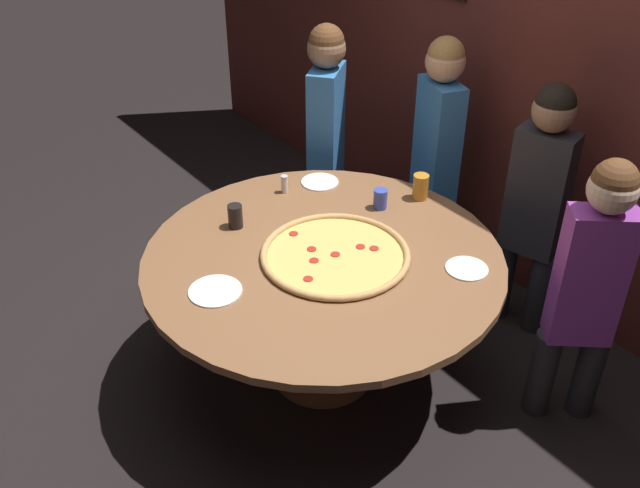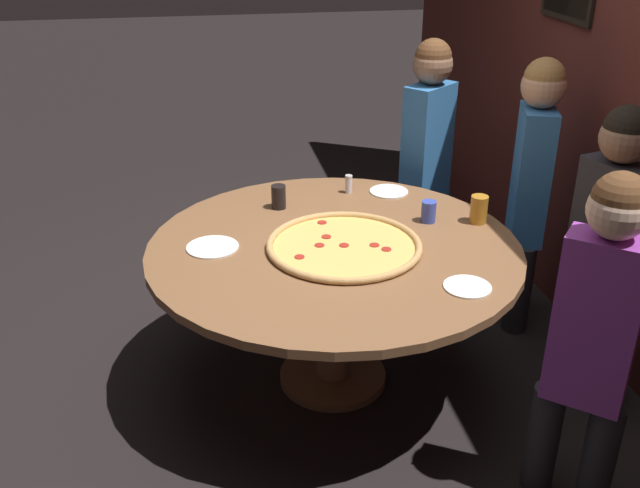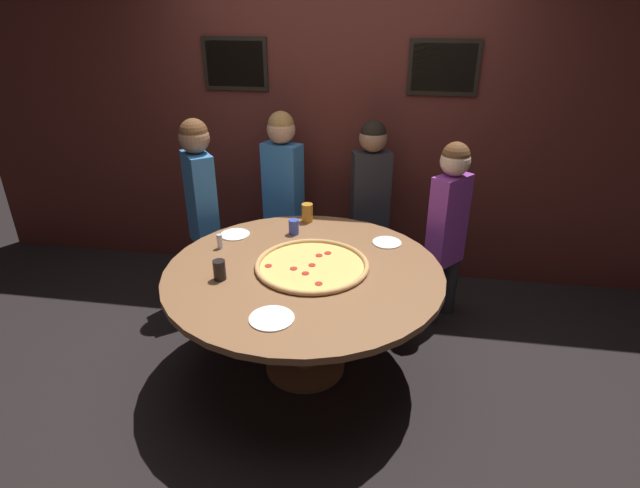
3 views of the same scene
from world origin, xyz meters
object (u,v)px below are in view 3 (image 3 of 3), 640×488
object	(u,v)px
diner_side_left	(283,191)
diner_far_left	(201,203)
drink_cup_far_left	(307,213)
diner_far_right	(448,224)
white_plate_left_side	(235,234)
condiment_shaker	(220,241)
white_plate_far_back	(387,242)
dining_table	(304,287)
white_plate_beside_cup	(272,318)
drink_cup_near_left	(219,270)
diner_centre_back	(370,198)
drink_cup_near_right	(294,227)
giant_pizza	(312,265)

from	to	relation	value
diner_side_left	diner_far_left	distance (m)	0.66
drink_cup_far_left	diner_far_right	xyz separation A→B (m)	(1.00, 0.03, -0.04)
white_plate_left_side	condiment_shaker	distance (m)	0.22
white_plate_far_back	diner_far_right	size ratio (longest dim) A/B	0.14
dining_table	white_plate_beside_cup	distance (m)	0.56
drink_cup_near_left	drink_cup_far_left	distance (m)	0.98
dining_table	diner_side_left	distance (m)	1.19
diner_centre_back	drink_cup_far_left	bearing A→B (deg)	27.31
white_plate_beside_cup	diner_centre_back	bearing A→B (deg)	77.06
diner_side_left	diner_far_right	xyz separation A→B (m)	(1.27, -0.35, -0.05)
white_plate_left_side	diner_far_left	size ratio (longest dim) A/B	0.14
diner_side_left	diner_far_right	world-z (taller)	diner_side_left
white_plate_left_side	condiment_shaker	xyz separation A→B (m)	(-0.03, -0.21, 0.05)
drink_cup_near_right	diner_side_left	world-z (taller)	diner_side_left
dining_table	diner_centre_back	world-z (taller)	diner_centre_back
drink_cup_far_left	diner_far_left	distance (m)	0.81
drink_cup_far_left	diner_side_left	distance (m)	0.47
diner_far_left	drink_cup_near_right	bearing A→B (deg)	-145.58
drink_cup_far_left	white_plate_beside_cup	xyz separation A→B (m)	(0.05, -1.26, -0.06)
white_plate_beside_cup	diner_far_right	bearing A→B (deg)	53.56
drink_cup_near_right	diner_far_right	xyz separation A→B (m)	(1.06, 0.26, -0.02)
white_plate_far_back	white_plate_left_side	bearing A→B (deg)	-177.88
drink_cup_far_left	diner_side_left	bearing A→B (deg)	124.75
drink_cup_far_left	condiment_shaker	distance (m)	0.71
giant_pizza	diner_far_right	world-z (taller)	diner_far_right
condiment_shaker	diner_far_left	xyz separation A→B (m)	(-0.33, 0.53, 0.04)
giant_pizza	white_plate_beside_cup	bearing A→B (deg)	-100.54
drink_cup_near_left	diner_centre_back	size ratio (longest dim) A/B	0.08
drink_cup_far_left	diner_centre_back	distance (m)	0.59
drink_cup_near_left	drink_cup_near_right	distance (m)	0.74
drink_cup_near_left	condiment_shaker	bearing A→B (deg)	109.27
drink_cup_far_left	white_plate_beside_cup	world-z (taller)	drink_cup_far_left
diner_far_left	giant_pizza	bearing A→B (deg)	-163.99
diner_side_left	diner_centre_back	xyz separation A→B (m)	(0.70, 0.02, -0.03)
drink_cup_far_left	condiment_shaker	xyz separation A→B (m)	(-0.48, -0.53, -0.02)
drink_cup_near_left	condiment_shaker	world-z (taller)	drink_cup_near_left
drink_cup_far_left	white_plate_left_side	world-z (taller)	drink_cup_far_left
condiment_shaker	diner_side_left	distance (m)	0.94
drink_cup_near_left	diner_side_left	distance (m)	1.30
white_plate_far_back	condiment_shaker	bearing A→B (deg)	-166.89
white_plate_beside_cup	diner_far_left	size ratio (longest dim) A/B	0.16
giant_pizza	white_plate_left_side	bearing A→B (deg)	148.45
giant_pizza	white_plate_beside_cup	distance (m)	0.58
diner_side_left	diner_far_left	bearing A→B (deg)	54.14
drink_cup_near_right	diner_centre_back	size ratio (longest dim) A/B	0.07
white_plate_beside_cup	diner_far_left	distance (m)	1.53
drink_cup_near_left	drink_cup_near_right	xyz separation A→B (m)	(0.29, 0.68, -0.01)
white_plate_beside_cup	diner_far_right	xyz separation A→B (m)	(0.96, 1.29, 0.03)
drink_cup_near_left	drink_cup_far_left	bearing A→B (deg)	69.28
giant_pizza	diner_far_right	bearing A→B (deg)	40.33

